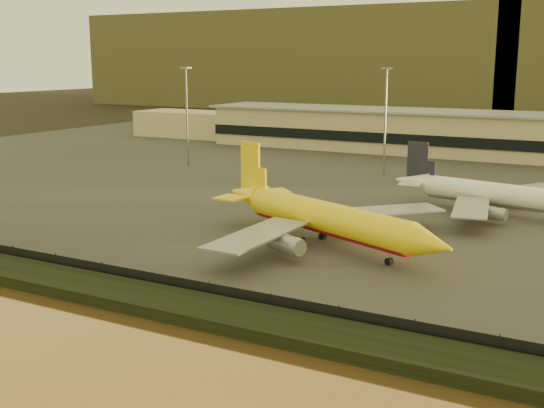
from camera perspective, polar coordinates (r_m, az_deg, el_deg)
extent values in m
plane|color=black|center=(90.50, -1.72, -5.57)|extent=(900.00, 900.00, 0.00)
cube|color=black|center=(76.87, -8.19, -8.36)|extent=(320.00, 7.00, 1.40)
cube|color=#2D2D2D|center=(177.10, 13.97, 2.76)|extent=(320.00, 220.00, 0.20)
cube|color=black|center=(79.71, -6.47, -7.11)|extent=(300.00, 0.05, 2.20)
cube|color=tan|center=(205.28, 16.22, 5.57)|extent=(160.00, 22.00, 12.00)
cube|color=black|center=(194.53, 15.47, 4.99)|extent=(160.00, 0.60, 3.00)
cube|color=gray|center=(204.73, 16.32, 7.32)|extent=(164.00, 24.00, 0.60)
cube|color=tan|center=(247.25, -5.72, 6.63)|extent=(50.00, 18.00, 9.00)
cylinder|color=slate|center=(178.40, -7.12, 7.16)|extent=(0.50, 0.50, 25.00)
cube|color=slate|center=(177.82, -7.22, 11.24)|extent=(2.20, 2.20, 0.40)
cylinder|color=slate|center=(164.17, 9.45, 6.69)|extent=(0.50, 0.50, 25.00)
cube|color=slate|center=(163.55, 9.60, 11.12)|extent=(2.20, 2.20, 0.40)
cube|color=brown|center=(453.35, 4.77, 11.90)|extent=(260.00, 160.00, 55.00)
cylinder|color=yellow|center=(100.46, 4.69, -1.13)|extent=(31.12, 16.71, 4.60)
cylinder|color=#AC091A|center=(100.64, 4.68, -1.58)|extent=(29.91, 15.43, 3.59)
cone|color=yellow|center=(87.97, 13.18, -3.30)|extent=(7.50, 6.66, 4.60)
cone|color=yellow|center=(115.39, -2.07, 0.78)|extent=(9.13, 7.35, 4.60)
cube|color=yellow|center=(113.82, -1.82, 3.21)|extent=(4.62, 2.24, 8.05)
cube|color=yellow|center=(116.70, 0.27, 1.08)|extent=(6.21, 6.20, 0.28)
cube|color=yellow|center=(111.29, -3.44, 0.53)|extent=(4.79, 4.74, 0.28)
cube|color=gray|center=(109.77, 9.05, -0.56)|extent=(18.47, 18.46, 0.28)
cylinder|color=gray|center=(106.45, 8.81, -1.64)|extent=(5.88, 4.41, 2.53)
cube|color=gray|center=(93.61, -1.20, -2.57)|extent=(6.56, 20.03, 0.28)
cylinder|color=gray|center=(94.05, 1.08, -3.30)|extent=(5.88, 4.41, 2.53)
cylinder|color=black|center=(93.24, 9.77, -4.76)|extent=(1.25, 1.14, 1.01)
cylinder|color=slate|center=(93.09, 9.78, -4.45)|extent=(0.18, 0.18, 2.07)
cylinder|color=black|center=(102.44, 2.53, -3.08)|extent=(1.25, 1.14, 1.01)
cylinder|color=slate|center=(102.30, 2.54, -2.79)|extent=(0.18, 0.18, 2.07)
cylinder|color=black|center=(105.11, 4.24, -2.71)|extent=(1.25, 1.14, 1.01)
cylinder|color=slate|center=(104.98, 4.25, -2.43)|extent=(0.18, 0.18, 2.07)
cylinder|color=white|center=(127.42, 18.69, 0.77)|extent=(28.56, 9.72, 3.94)
cylinder|color=gray|center=(127.54, 18.67, 0.46)|extent=(27.61, 8.71, 3.07)
cone|color=white|center=(134.77, 11.72, 1.86)|extent=(7.75, 5.32, 3.94)
cube|color=black|center=(133.73, 12.09, 3.64)|extent=(4.30, 1.20, 6.89)
cube|color=white|center=(137.42, 13.09, 2.11)|extent=(5.28, 5.21, 0.24)
cube|color=white|center=(130.57, 11.49, 1.68)|extent=(4.31, 4.14, 0.24)
cube|color=gray|center=(137.78, 20.07, 1.18)|extent=(14.47, 17.78, 0.24)
cylinder|color=gray|center=(134.85, 20.41, 0.46)|extent=(5.07, 3.10, 2.17)
cube|color=gray|center=(118.04, 16.33, -0.27)|extent=(8.52, 18.41, 0.24)
cylinder|color=gray|center=(119.90, 17.68, -0.70)|extent=(5.07, 3.10, 2.17)
cylinder|color=black|center=(127.55, 17.07, -0.64)|extent=(0.99, 0.85, 0.87)
cylinder|color=slate|center=(127.46, 17.08, -0.44)|extent=(0.21, 0.21, 1.77)
cylinder|color=black|center=(130.75, 17.69, -0.38)|extent=(0.99, 0.85, 0.87)
cylinder|color=slate|center=(130.66, 17.70, -0.18)|extent=(0.21, 0.21, 1.77)
cube|color=yellow|center=(115.44, 6.98, -1.21)|extent=(4.66, 3.16, 1.92)
cube|color=white|center=(119.00, 2.25, -0.73)|extent=(4.65, 2.95, 1.93)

